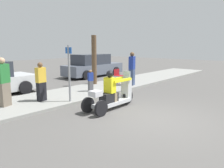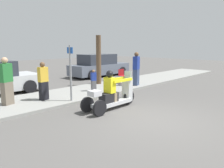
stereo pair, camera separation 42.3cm
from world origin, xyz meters
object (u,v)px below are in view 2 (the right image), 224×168
(spectator_mid_group, at_px, (136,69))
(parked_car_lot_center, at_px, (99,66))
(spectator_end_of_line, at_px, (94,81))
(street_sign, at_px, (71,71))
(motorcycle_trike, at_px, (112,95))
(tree_trunk, at_px, (99,60))
(spectator_near_curb, at_px, (6,82))
(folding_chair_set_back, at_px, (123,75))
(spectator_by_tree, at_px, (43,82))

(spectator_mid_group, xyz_separation_m, parked_car_lot_center, (1.63, 4.78, -0.23))
(spectator_end_of_line, xyz_separation_m, street_sign, (-1.89, -0.80, 0.70))
(spectator_mid_group, bearing_deg, motorcycle_trike, -153.62)
(spectator_end_of_line, relative_size, tree_trunk, 0.38)
(spectator_near_curb, xyz_separation_m, folding_chair_set_back, (6.52, 0.01, -0.35))
(spectator_near_curb, height_order, street_sign, street_sign)
(parked_car_lot_center, bearing_deg, spectator_by_tree, -148.95)
(spectator_end_of_line, relative_size, parked_car_lot_center, 0.21)
(spectator_near_curb, height_order, tree_trunk, tree_trunk)
(spectator_end_of_line, xyz_separation_m, parked_car_lot_center, (4.29, 4.26, 0.16))
(street_sign, bearing_deg, tree_trunk, 31.62)
(spectator_near_curb, distance_m, parked_car_lot_center, 9.03)
(spectator_near_curb, bearing_deg, motorcycle_trike, -47.87)
(folding_chair_set_back, relative_size, tree_trunk, 0.30)
(motorcycle_trike, xyz_separation_m, parked_car_lot_center, (5.55, 6.73, 0.27))
(motorcycle_trike, relative_size, spectator_end_of_line, 2.34)
(motorcycle_trike, relative_size, spectator_mid_group, 1.33)
(street_sign, bearing_deg, motorcycle_trike, -69.31)
(parked_car_lot_center, height_order, tree_trunk, tree_trunk)
(spectator_near_curb, xyz_separation_m, parked_car_lot_center, (8.18, 3.82, -0.20))
(spectator_by_tree, relative_size, street_sign, 0.70)
(parked_car_lot_center, bearing_deg, motorcycle_trike, -129.53)
(spectator_end_of_line, relative_size, folding_chair_set_back, 1.26)
(folding_chair_set_back, bearing_deg, parked_car_lot_center, 66.48)
(motorcycle_trike, bearing_deg, parked_car_lot_center, 50.47)
(folding_chair_set_back, bearing_deg, spectator_mid_group, -88.02)
(spectator_by_tree, xyz_separation_m, tree_trunk, (4.13, 1.19, 0.63))
(spectator_mid_group, relative_size, folding_chair_set_back, 2.23)
(spectator_mid_group, xyz_separation_m, tree_trunk, (-1.11, 1.84, 0.49))
(spectator_mid_group, distance_m, folding_chair_set_back, 1.04)
(spectator_near_curb, xyz_separation_m, spectator_end_of_line, (3.89, -0.43, -0.35))
(motorcycle_trike, xyz_separation_m, spectator_mid_group, (3.92, 1.95, 0.49))
(spectator_mid_group, bearing_deg, spectator_end_of_line, 168.85)
(spectator_near_curb, relative_size, parked_car_lot_center, 0.37)
(spectator_by_tree, height_order, spectator_end_of_line, spectator_by_tree)
(folding_chair_set_back, xyz_separation_m, parked_car_lot_center, (1.66, 3.82, 0.15))
(parked_car_lot_center, distance_m, street_sign, 8.00)
(spectator_end_of_line, distance_m, folding_chair_set_back, 2.66)
(spectator_mid_group, height_order, street_sign, street_sign)
(spectator_near_curb, bearing_deg, parked_car_lot_center, 25.05)
(spectator_mid_group, distance_m, spectator_by_tree, 5.28)
(parked_car_lot_center, bearing_deg, folding_chair_set_back, -113.52)
(spectator_near_curb, xyz_separation_m, spectator_by_tree, (1.31, -0.31, -0.11))
(motorcycle_trike, height_order, folding_chair_set_back, motorcycle_trike)
(spectator_mid_group, relative_size, tree_trunk, 0.67)
(street_sign, bearing_deg, spectator_near_curb, 148.25)
(spectator_by_tree, bearing_deg, tree_trunk, 16.13)
(parked_car_lot_center, xyz_separation_m, tree_trunk, (-2.74, -2.94, 0.72))
(spectator_mid_group, relative_size, spectator_end_of_line, 1.77)
(spectator_by_tree, bearing_deg, motorcycle_trike, -63.03)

